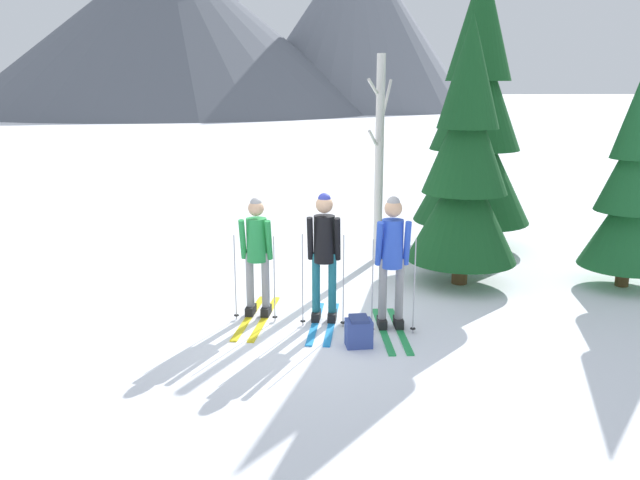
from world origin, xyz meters
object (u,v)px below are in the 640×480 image
skier_in_black (324,252)px  pine_tree_mid (633,189)px  pine_tree_near (465,165)px  pine_tree_far (476,120)px  backpack_on_snow_front (359,332)px  skier_in_blue (392,255)px  birch_tree_tall (379,157)px  skier_in_green (257,251)px

skier_in_black → pine_tree_mid: pine_tree_mid is taller
pine_tree_near → pine_tree_far: pine_tree_far is taller
skier_in_black → backpack_on_snow_front: bearing=-69.5°
skier_in_black → skier_in_blue: same height
skier_in_black → birch_tree_tall: (1.33, 3.07, 0.91)m
skier_in_blue → backpack_on_snow_front: bearing=-132.6°
pine_tree_near → birch_tree_tall: 1.90m
pine_tree_mid → pine_tree_near: bearing=171.0°
skier_in_black → pine_tree_near: 2.96m
pine_tree_far → backpack_on_snow_front: pine_tree_far is taller
skier_in_blue → backpack_on_snow_front: skier_in_blue is taller
pine_tree_mid → backpack_on_snow_front: size_ratio=9.08×
pine_tree_far → backpack_on_snow_front: 6.09m
pine_tree_far → skier_in_blue: bearing=-120.8°
skier_in_green → pine_tree_mid: 5.90m
skier_in_blue → pine_tree_far: size_ratio=0.33×
backpack_on_snow_front → pine_tree_mid: bearing=23.1°
pine_tree_near → pine_tree_mid: pine_tree_near is taller
skier_in_green → backpack_on_snow_front: (1.22, -1.22, -0.75)m
skier_in_blue → skier_in_black: bearing=159.1°
skier_in_black → pine_tree_far: pine_tree_far is taller
pine_tree_mid → backpack_on_snow_front: (-4.60, -1.96, -1.39)m
pine_tree_mid → birch_tree_tall: size_ratio=0.94×
pine_tree_near → pine_tree_far: size_ratio=0.78×
skier_in_green → birch_tree_tall: (2.22, 2.74, 0.96)m
skier_in_blue → backpack_on_snow_front: 1.12m
skier_in_green → skier_in_blue: skier_in_blue is taller
skier_in_green → birch_tree_tall: size_ratio=0.48×
skier_in_green → pine_tree_near: size_ratio=0.42×
skier_in_blue → pine_tree_mid: size_ratio=0.51×
skier_in_black → pine_tree_mid: (4.94, 1.08, 0.59)m
birch_tree_tall → backpack_on_snow_front: 4.43m
pine_tree_near → skier_in_blue: bearing=-130.3°
skier_in_green → pine_tree_near: (3.27, 1.15, 0.99)m
skier_in_blue → backpack_on_snow_front: size_ratio=4.67×
skier_in_blue → birch_tree_tall: 3.54m
skier_in_blue → birch_tree_tall: birch_tree_tall is taller
pine_tree_far → birch_tree_tall: bearing=-158.4°
skier_in_black → backpack_on_snow_front: 1.24m
skier_in_green → pine_tree_far: size_ratio=0.32×
skier_in_black → backpack_on_snow_front: (0.33, -0.88, -0.80)m
pine_tree_far → skier_in_black: bearing=-130.9°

